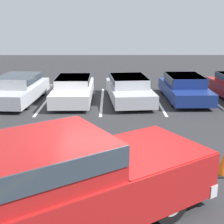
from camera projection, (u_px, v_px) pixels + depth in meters
name	position (u px, v px, depth m)	size (l,w,h in m)	color
ground_plane	(121.00, 212.00, 6.47)	(60.00, 60.00, 0.00)	#2D2D30
stall_stripe_b	(46.00, 101.00, 15.32)	(0.12, 5.37, 0.01)	white
stall_stripe_c	(102.00, 101.00, 15.34)	(0.12, 5.37, 0.01)	white
stall_stripe_d	(157.00, 101.00, 15.35)	(0.12, 5.37, 0.01)	white
stall_stripe_e	(213.00, 100.00, 15.37)	(0.12, 5.37, 0.01)	white
pickup_truck	(64.00, 185.00, 5.69)	(6.20, 4.97, 1.88)	#A51919
parked_sedan_a	(18.00, 88.00, 15.02)	(2.18, 4.67, 1.26)	#B7BABF
parked_sedan_b	(74.00, 88.00, 15.13)	(1.80, 4.53, 1.18)	silver
parked_sedan_c	(129.00, 88.00, 15.15)	(2.27, 4.72, 1.20)	#B7BABF
parked_sedan_d	(184.00, 87.00, 15.35)	(1.90, 4.40, 1.22)	navy
traffic_cone	(224.00, 164.00, 7.96)	(0.46, 0.46, 0.63)	black
wheel_stop_curb	(64.00, 86.00, 18.44)	(1.63, 0.20, 0.14)	#B7B2A8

